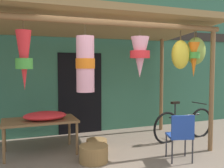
{
  "coord_description": "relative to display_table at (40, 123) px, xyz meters",
  "views": [
    {
      "loc": [
        -1.65,
        -3.82,
        1.69
      ],
      "look_at": [
        0.34,
        1.3,
        1.3
      ],
      "focal_mm": 42.02,
      "sensor_mm": 36.0,
      "label": 1
    }
  ],
  "objects": [
    {
      "name": "display_table",
      "position": [
        0.0,
        0.0,
        0.0
      ],
      "size": [
        1.39,
        0.79,
        0.66
      ],
      "color": "brown",
      "rests_on": "ground_plane"
    },
    {
      "name": "wicker_basket_by_table",
      "position": [
        1.09,
        -0.18,
        -0.49
      ],
      "size": [
        0.42,
        0.42,
        0.2
      ],
      "primitive_type": "cylinder",
      "color": "olive",
      "rests_on": "ground_plane"
    },
    {
      "name": "wicker_basket_spare",
      "position": [
        0.82,
        -0.82,
        -0.45
      ],
      "size": [
        0.51,
        0.51,
        0.3
      ],
      "primitive_type": "cylinder",
      "color": "olive",
      "rests_on": "ground_plane"
    },
    {
      "name": "folding_chair",
      "position": [
        2.25,
        -1.36,
        -0.09
      ],
      "size": [
        0.5,
        0.5,
        0.84
      ],
      "color": "#2347A8",
      "rests_on": "ground_plane"
    },
    {
      "name": "flower_heap_on_table",
      "position": [
        0.11,
        -0.07,
        0.14
      ],
      "size": [
        0.81,
        0.56,
        0.16
      ],
      "color": "red",
      "rests_on": "display_table"
    },
    {
      "name": "market_stall_canopy",
      "position": [
        1.26,
        -0.34,
        1.71
      ],
      "size": [
        4.48,
        2.33,
        2.67
      ],
      "color": "brown",
      "rests_on": "ground_plane"
    },
    {
      "name": "parked_bicycle",
      "position": [
        3.16,
        -0.25,
        -0.25
      ],
      "size": [
        1.74,
        0.44,
        0.92
      ],
      "color": "black",
      "rests_on": "ground_plane"
    },
    {
      "name": "shop_facade",
      "position": [
        1.14,
        1.34,
        1.44
      ],
      "size": [
        12.19,
        0.29,
        4.08
      ],
      "color": "#387056",
      "rests_on": "ground_plane"
    }
  ]
}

